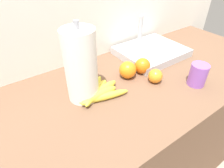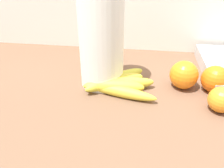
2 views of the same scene
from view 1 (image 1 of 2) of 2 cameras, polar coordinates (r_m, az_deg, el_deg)
The scene contains 9 objects.
counter at distance 1.25m, azimuth 5.65°, elevation -17.05°, with size 1.70×0.66×0.94m, color brown.
wall_back at distance 1.33m, azimuth -3.85°, elevation -2.12°, with size 2.10×0.06×1.30m, color silver.
banana_bunch at distance 0.82m, azimuth -4.12°, elevation -2.59°, with size 0.22×0.19×0.04m.
orange_right at distance 0.97m, azimuth 8.99°, elevation 5.31°, with size 0.08×0.08×0.08m, color orange.
orange_back_left at distance 0.92m, azimuth 12.68°, elevation 2.32°, with size 0.07×0.07×0.07m, color orange.
orange_front at distance 0.93m, azimuth 4.65°, elevation 4.17°, with size 0.08×0.08×0.08m, color orange.
paper_towel_roll at distance 0.75m, azimuth -9.14°, elevation 5.14°, with size 0.13×0.13×0.33m.
sink_basin at distance 1.16m, azimuth 11.41°, elevation 9.49°, with size 0.36×0.30×0.20m.
mug at distance 0.95m, azimuth 24.04°, elevation 2.52°, with size 0.08×0.08×0.10m, color #9156BF.
Camera 1 is at (-0.52, -0.54, 1.48)m, focal length 30.97 mm.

